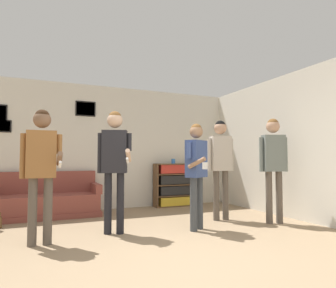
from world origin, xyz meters
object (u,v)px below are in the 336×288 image
object	(u,v)px
person_watcher_holding_cup	(197,164)
bottle_on_floor	(0,222)
bookshelf	(176,185)
person_spectator_far_right	(273,158)
person_spectator_near_bookshelf	(221,158)
person_player_foreground_center	(115,157)
couch	(43,202)
drinking_cup	(173,161)
person_player_foreground_left	(41,161)

from	to	relation	value
person_watcher_holding_cup	bottle_on_floor	distance (m)	3.24
bookshelf	bottle_on_floor	xyz separation A→B (m)	(-3.50, -0.92, -0.39)
bookshelf	person_spectator_far_right	size ratio (longest dim) A/B	0.58
person_spectator_near_bookshelf	person_spectator_far_right	bearing A→B (deg)	-41.32
person_player_foreground_center	bottle_on_floor	world-z (taller)	person_player_foreground_center
couch	drinking_cup	bearing A→B (deg)	4.11
person_watcher_holding_cup	drinking_cup	xyz separation A→B (m)	(0.63, 2.27, 0.03)
couch	person_spectator_far_right	size ratio (longest dim) A/B	1.15
person_spectator_far_right	drinking_cup	size ratio (longest dim) A/B	16.34
drinking_cup	bookshelf	bearing A→B (deg)	0.24
person_spectator_far_right	bottle_on_floor	size ratio (longest dim) A/B	7.25
person_player_foreground_left	person_player_foreground_center	world-z (taller)	person_player_foreground_center
person_spectator_near_bookshelf	person_watcher_holding_cup	bearing A→B (deg)	-147.35
person_player_foreground_center	person_spectator_near_bookshelf	xyz separation A→B (m)	(1.99, 0.22, -0.01)
person_player_foreground_center	person_watcher_holding_cup	size ratio (longest dim) A/B	1.10
bookshelf	person_spectator_near_bookshelf	world-z (taller)	person_spectator_near_bookshelf
person_player_foreground_center	person_spectator_far_right	world-z (taller)	person_player_foreground_center
person_player_foreground_center	drinking_cup	bearing A→B (deg)	47.01
person_spectator_far_right	couch	bearing A→B (deg)	148.85
bookshelf	person_player_foreground_center	bearing A→B (deg)	-134.00
bookshelf	person_player_foreground_left	distance (m)	3.71
couch	person_spectator_far_right	xyz separation A→B (m)	(3.60, -2.18, 0.83)
person_watcher_holding_cup	person_player_foreground_left	bearing A→B (deg)	178.31
person_watcher_holding_cup	drinking_cup	world-z (taller)	person_watcher_holding_cup
person_spectator_near_bookshelf	bottle_on_floor	xyz separation A→B (m)	(-3.57, 0.86, -1.02)
person_player_foreground_left	person_spectator_near_bookshelf	bearing A→B (deg)	8.06
couch	drinking_cup	distance (m)	2.90
person_player_foreground_left	bottle_on_floor	xyz separation A→B (m)	(-0.58, 1.28, -0.97)
person_spectator_near_bookshelf	drinking_cup	size ratio (longest dim) A/B	16.35
couch	person_spectator_far_right	distance (m)	4.29
bookshelf	person_watcher_holding_cup	size ratio (longest dim) A/B	0.63
bookshelf	person_spectator_far_right	world-z (taller)	person_spectator_far_right
person_player_foreground_left	bottle_on_floor	world-z (taller)	person_player_foreground_left
person_player_foreground_center	drinking_cup	size ratio (longest dim) A/B	16.47
person_player_foreground_center	person_spectator_far_right	size ratio (longest dim) A/B	1.01
bookshelf	person_spectator_far_right	distance (m)	2.57
person_spectator_near_bookshelf	bottle_on_floor	bearing A→B (deg)	166.43
person_player_foreground_center	person_spectator_near_bookshelf	size ratio (longest dim) A/B	1.01
bookshelf	person_watcher_holding_cup	bearing A→B (deg)	-107.13
couch	bookshelf	world-z (taller)	bookshelf
person_watcher_holding_cup	person_spectator_near_bookshelf	bearing A→B (deg)	32.65
couch	person_player_foreground_left	size ratio (longest dim) A/B	1.19
couch	person_spectator_far_right	world-z (taller)	person_spectator_far_right
bookshelf	person_player_foreground_center	xyz separation A→B (m)	(-1.93, -2.00, 0.64)
bottle_on_floor	drinking_cup	distance (m)	3.68
person_watcher_holding_cup	drinking_cup	bearing A→B (deg)	74.41
person_watcher_holding_cup	person_spectator_far_right	world-z (taller)	person_spectator_far_right
couch	person_spectator_near_bookshelf	xyz separation A→B (m)	(2.92, -1.58, 0.83)
person_spectator_far_right	drinking_cup	bearing A→B (deg)	108.81
person_player_foreground_left	bookshelf	bearing A→B (deg)	36.99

